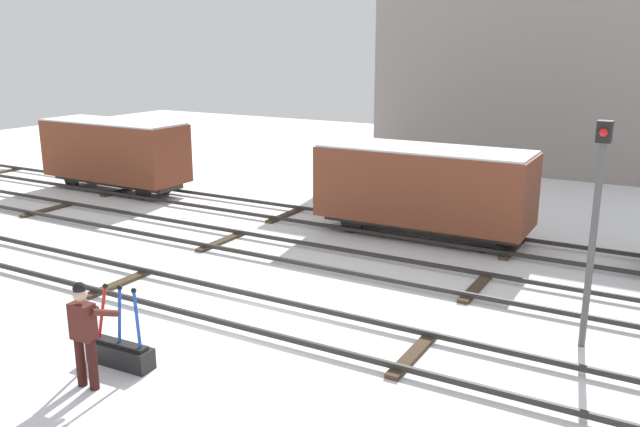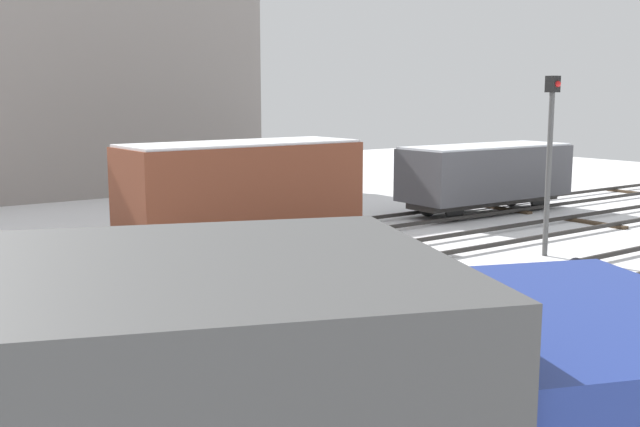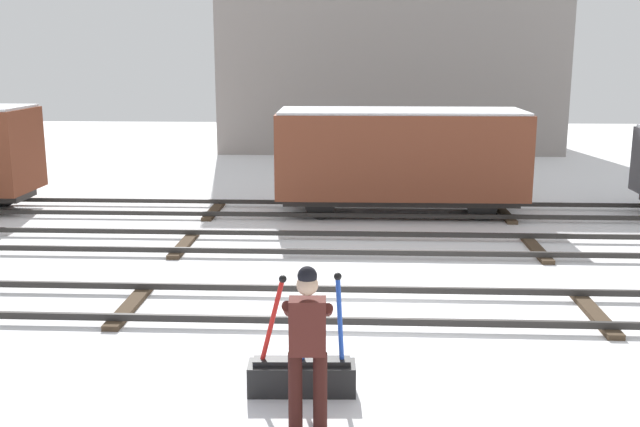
% 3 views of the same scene
% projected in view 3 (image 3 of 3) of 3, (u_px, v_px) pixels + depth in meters
% --- Properties ---
extents(ground_plane, '(60.00, 60.00, 0.00)m').
position_uv_depth(ground_plane, '(359.00, 312.00, 11.29)').
color(ground_plane, white).
extents(track_main_line, '(44.00, 1.94, 0.18)m').
position_uv_depth(track_main_line, '(359.00, 306.00, 11.27)').
color(track_main_line, '#2D2B28').
rests_on(track_main_line, ground_plane).
extents(track_siding_near, '(44.00, 1.94, 0.18)m').
position_uv_depth(track_siding_near, '(358.00, 244.00, 14.86)').
color(track_siding_near, '#2D2B28').
rests_on(track_siding_near, ground_plane).
extents(track_siding_far, '(44.00, 1.94, 0.18)m').
position_uv_depth(track_siding_far, '(358.00, 210.00, 18.02)').
color(track_siding_far, '#2D2B28').
rests_on(track_siding_far, ground_plane).
extents(switch_lever_frame, '(1.25, 0.41, 1.45)m').
position_uv_depth(switch_lever_frame, '(302.00, 373.00, 8.60)').
color(switch_lever_frame, black).
rests_on(switch_lever_frame, ground_plane).
extents(rail_worker, '(0.55, 0.67, 1.76)m').
position_uv_depth(rail_worker, '(308.00, 337.00, 7.68)').
color(rail_worker, '#351511').
rests_on(rail_worker, ground_plane).
extents(apartment_building, '(13.29, 6.91, 9.45)m').
position_uv_depth(apartment_building, '(388.00, 28.00, 30.19)').
color(apartment_building, gray).
rests_on(apartment_building, ground_plane).
extents(freight_car_far_end, '(5.84, 2.15, 2.52)m').
position_uv_depth(freight_car_far_end, '(400.00, 155.00, 17.68)').
color(freight_car_far_end, '#2D2B28').
rests_on(freight_car_far_end, ground_plane).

